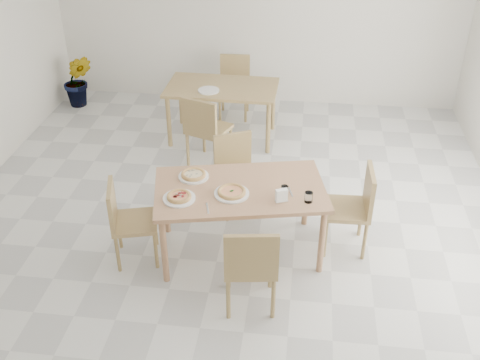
# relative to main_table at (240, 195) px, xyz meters

# --- Properties ---
(main_table) EXTENTS (1.76, 1.23, 0.75)m
(main_table) POSITION_rel_main_table_xyz_m (0.00, 0.00, 0.00)
(main_table) COLOR tan
(main_table) RESTS_ON ground
(chair_south) EXTENTS (0.51, 0.51, 0.91)m
(chair_south) POSITION_rel_main_table_xyz_m (0.19, -0.80, -0.15)
(chair_south) COLOR #A68953
(chair_south) RESTS_ON ground
(chair_north) EXTENTS (0.56, 0.56, 0.85)m
(chair_north) POSITION_rel_main_table_xyz_m (-0.15, 0.80, -0.18)
(chair_north) COLOR #A68953
(chair_north) RESTS_ON ground
(chair_west) EXTENTS (0.52, 0.52, 0.85)m
(chair_west) POSITION_rel_main_table_xyz_m (-1.06, -0.26, -0.18)
(chair_west) COLOR #A68953
(chair_west) RESTS_ON ground
(chair_east) EXTENTS (0.46, 0.46, 0.90)m
(chair_east) POSITION_rel_main_table_xyz_m (1.11, 0.21, -0.15)
(chair_east) COLOR #A68953
(chair_east) RESTS_ON ground
(plate_margherita) EXTENTS (0.33, 0.33, 0.02)m
(plate_margherita) POSITION_rel_main_table_xyz_m (-0.06, -0.12, 0.09)
(plate_margherita) COLOR white
(plate_margherita) RESTS_ON main_table
(plate_mushroom) EXTENTS (0.29, 0.29, 0.02)m
(plate_mushroom) POSITION_rel_main_table_xyz_m (-0.47, 0.14, 0.09)
(plate_mushroom) COLOR white
(plate_mushroom) RESTS_ON main_table
(plate_pepperoni) EXTENTS (0.30, 0.30, 0.02)m
(plate_pepperoni) POSITION_rel_main_table_xyz_m (-0.53, -0.26, 0.09)
(plate_pepperoni) COLOR white
(plate_pepperoni) RESTS_ON main_table
(pizza_margherita) EXTENTS (0.33, 0.33, 0.03)m
(pizza_margherita) POSITION_rel_main_table_xyz_m (-0.06, -0.12, 0.11)
(pizza_margherita) COLOR #F2BE72
(pizza_margherita) RESTS_ON plate_margherita
(pizza_mushroom) EXTENTS (0.27, 0.27, 0.03)m
(pizza_mushroom) POSITION_rel_main_table_xyz_m (-0.47, 0.14, 0.11)
(pizza_mushroom) COLOR #F2BE72
(pizza_mushroom) RESTS_ON plate_mushroom
(pizza_pepperoni) EXTENTS (0.28, 0.28, 0.03)m
(pizza_pepperoni) POSITION_rel_main_table_xyz_m (-0.53, -0.26, 0.11)
(pizza_pepperoni) COLOR #F2BE72
(pizza_pepperoni) RESTS_ON plate_pepperoni
(tumbler_a) EXTENTS (0.07, 0.07, 0.09)m
(tumbler_a) POSITION_rel_main_table_xyz_m (0.42, -0.06, 0.12)
(tumbler_a) COLOR white
(tumbler_a) RESTS_ON main_table
(tumbler_b) EXTENTS (0.07, 0.07, 0.10)m
(tumbler_b) POSITION_rel_main_table_xyz_m (0.64, -0.15, 0.13)
(tumbler_b) COLOR white
(tumbler_b) RESTS_ON main_table
(napkin_holder) EXTENTS (0.13, 0.10, 0.13)m
(napkin_holder) POSITION_rel_main_table_xyz_m (0.40, -0.19, 0.14)
(napkin_holder) COLOR silver
(napkin_holder) RESTS_ON main_table
(fork_a) EXTENTS (0.06, 0.16, 0.01)m
(fork_a) POSITION_rel_main_table_xyz_m (0.48, -0.02, 0.08)
(fork_a) COLOR silver
(fork_a) RESTS_ON main_table
(fork_b) EXTENTS (0.06, 0.17, 0.01)m
(fork_b) POSITION_rel_main_table_xyz_m (-0.24, -0.37, 0.08)
(fork_b) COLOR silver
(fork_b) RESTS_ON main_table
(second_table) EXTENTS (1.47, 0.85, 0.75)m
(second_table) POSITION_rel_main_table_xyz_m (-0.54, 2.40, -0.01)
(second_table) COLOR #A68953
(second_table) RESTS_ON ground
(chair_back_s) EXTENTS (0.59, 0.59, 0.93)m
(chair_back_s) POSITION_rel_main_table_xyz_m (-0.63, 1.62, -0.13)
(chair_back_s) COLOR #A68953
(chair_back_s) RESTS_ON ground
(chair_back_n) EXTENTS (0.45, 0.45, 0.87)m
(chair_back_n) POSITION_rel_main_table_xyz_m (-0.48, 3.17, -0.17)
(chair_back_n) COLOR #A68953
(chair_back_n) RESTS_ON ground
(plate_empty) EXTENTS (0.27, 0.27, 0.02)m
(plate_empty) POSITION_rel_main_table_xyz_m (-0.69, 2.22, 0.09)
(plate_empty) COLOR white
(plate_empty) RESTS_ON second_table
(potted_plant) EXTENTS (0.51, 0.45, 0.80)m
(potted_plant) POSITION_rel_main_table_xyz_m (-2.86, 3.17, -0.27)
(potted_plant) COLOR #1E6627
(potted_plant) RESTS_ON ground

